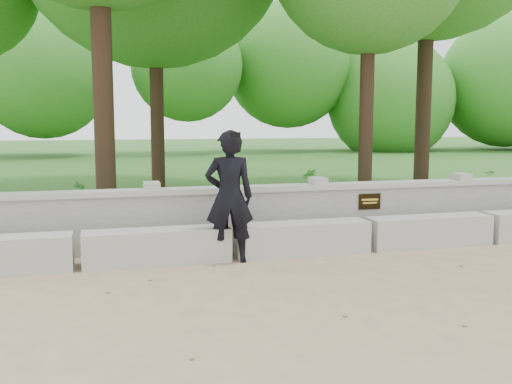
% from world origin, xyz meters
% --- Properties ---
extents(ground, '(80.00, 80.00, 0.00)m').
position_xyz_m(ground, '(0.00, 0.00, 0.00)').
color(ground, tan).
rests_on(ground, ground).
extents(lawn, '(40.00, 22.00, 0.25)m').
position_xyz_m(lawn, '(0.00, 14.00, 0.12)').
color(lawn, '#1A5717').
rests_on(lawn, ground).
extents(concrete_bench, '(11.90, 0.45, 0.45)m').
position_xyz_m(concrete_bench, '(0.00, 1.90, 0.22)').
color(concrete_bench, '#B9B7AF').
rests_on(concrete_bench, ground).
extents(parapet_wall, '(12.50, 0.35, 0.90)m').
position_xyz_m(parapet_wall, '(0.00, 2.60, 0.46)').
color(parapet_wall, '#AEACA5').
rests_on(parapet_wall, ground).
extents(man_main, '(0.68, 0.61, 1.74)m').
position_xyz_m(man_main, '(-2.07, 1.74, 0.87)').
color(man_main, black).
rests_on(man_main, ground).
extents(shrub_a, '(0.33, 0.36, 0.57)m').
position_xyz_m(shrub_a, '(-4.06, 4.88, 0.54)').
color(shrub_a, '#2D7D2A').
rests_on(shrub_a, lawn).
extents(shrub_b, '(0.38, 0.40, 0.58)m').
position_xyz_m(shrub_b, '(0.47, 3.82, 0.54)').
color(shrub_b, '#2D7D2A').
rests_on(shrub_b, lawn).
extents(shrub_c, '(0.62, 0.57, 0.60)m').
position_xyz_m(shrub_c, '(4.00, 4.21, 0.55)').
color(shrub_c, '#2D7D2A').
rests_on(shrub_c, lawn).
extents(shrub_d, '(0.41, 0.43, 0.62)m').
position_xyz_m(shrub_d, '(0.40, 5.40, 0.56)').
color(shrub_d, '#2D7D2A').
rests_on(shrub_d, lawn).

